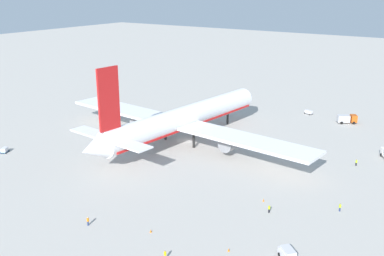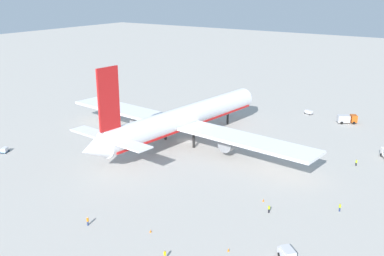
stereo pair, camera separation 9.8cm
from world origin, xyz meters
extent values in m
plane|color=#ADA8A0|center=(0.00, 0.00, 0.00)|extent=(600.00, 600.00, 0.00)
cylinder|color=white|center=(0.00, 0.00, 6.88)|extent=(58.73, 12.09, 6.48)
cone|color=white|center=(31.63, -3.07, 6.88)|extent=(5.77, 6.82, 6.35)
cone|color=white|center=(-32.28, 3.13, 6.88)|extent=(7.05, 6.75, 6.16)
cube|color=red|center=(-27.06, 2.63, 17.48)|extent=(6.02, 1.08, 14.71)
cube|color=white|center=(-26.92, 9.24, 8.18)|extent=(5.47, 11.62, 0.36)
cube|color=white|center=(-28.19, -3.89, 8.18)|extent=(5.47, 11.62, 0.36)
cube|color=white|center=(-0.78, 22.15, 5.91)|extent=(12.58, 38.15, 0.70)
cylinder|color=slate|center=(-0.33, 16.46, 3.48)|extent=(5.44, 4.61, 4.14)
cube|color=white|center=(-5.03, -21.58, 5.91)|extent=(12.58, 38.15, 0.70)
cylinder|color=slate|center=(-3.49, -16.09, 3.56)|extent=(5.25, 4.45, 4.00)
cylinder|color=black|center=(20.33, -1.97, 1.82)|extent=(0.70, 0.70, 3.64)
cylinder|color=black|center=(-2.40, 5.50, 1.82)|extent=(0.70, 0.70, 3.64)
cylinder|color=black|center=(-3.41, -4.93, 1.82)|extent=(0.70, 0.70, 3.64)
cube|color=red|center=(0.00, 0.00, 5.10)|extent=(56.37, 11.55, 0.50)
cube|color=#BF4C14|center=(43.79, -34.81, 1.57)|extent=(3.05, 2.84, 2.25)
cube|color=#B2B2B7|center=(42.05, -32.08, 1.52)|extent=(4.08, 4.46, 2.13)
cube|color=black|center=(44.13, -35.34, 2.13)|extent=(1.79, 1.18, 0.99)
cylinder|color=black|center=(44.73, -34.00, 0.45)|extent=(0.74, 0.92, 0.90)
cylinder|color=black|center=(42.65, -35.32, 0.45)|extent=(0.74, 0.92, 0.90)
cylinder|color=black|center=(42.67, -30.76, 0.45)|extent=(0.74, 0.92, 0.90)
cylinder|color=black|center=(40.59, -32.08, 0.45)|extent=(0.74, 0.92, 0.90)
cylinder|color=black|center=(18.14, -48.80, 0.45)|extent=(0.93, 0.72, 0.90)
cube|color=silver|center=(-38.37, -46.65, 0.87)|extent=(4.26, 4.48, 1.10)
cube|color=silver|center=(-38.23, -46.49, 1.70)|extent=(3.09, 3.18, 0.55)
cylinder|color=black|center=(-36.73, -46.19, 0.32)|extent=(0.59, 0.62, 0.64)
cylinder|color=black|center=(-38.11, -44.97, 0.32)|extent=(0.59, 0.62, 0.64)
cube|color=#26598C|center=(-34.53, 34.41, 0.28)|extent=(2.71, 2.37, 0.15)
cylinder|color=#333338|center=(-35.80, 33.69, 0.28)|extent=(0.56, 0.37, 0.08)
cube|color=silver|center=(-34.53, 34.41, 0.85)|extent=(2.32, 2.06, 0.99)
cylinder|color=black|center=(-34.95, 33.36, 0.20)|extent=(0.41, 0.30, 0.40)
cylinder|color=black|center=(-35.64, 34.58, 0.20)|extent=(0.41, 0.30, 0.40)
cylinder|color=black|center=(-33.42, 34.24, 0.20)|extent=(0.41, 0.30, 0.40)
cylinder|color=black|center=(-34.11, 35.46, 0.20)|extent=(0.41, 0.30, 0.40)
cube|color=#595B60|center=(45.92, -19.28, 0.28)|extent=(2.33, 3.22, 0.15)
cylinder|color=#333338|center=(46.54, -17.63, 0.28)|extent=(0.28, 0.59, 0.08)
cube|color=silver|center=(45.92, -19.28, 0.86)|extent=(2.04, 2.74, 1.02)
cylinder|color=black|center=(45.65, -17.99, 0.20)|extent=(0.25, 0.42, 0.40)
cylinder|color=black|center=(46.96, -18.48, 0.20)|extent=(0.25, 0.42, 0.40)
cylinder|color=black|center=(44.88, -20.07, 0.20)|extent=(0.25, 0.42, 0.40)
cylinder|color=black|center=(46.19, -20.56, 0.20)|extent=(0.25, 0.42, 0.40)
cylinder|color=navy|center=(-48.68, -11.74, 0.43)|extent=(0.42, 0.42, 0.86)
cylinder|color=orange|center=(-48.68, -11.74, 1.18)|extent=(0.53, 0.53, 0.64)
sphere|color=beige|center=(-48.68, -11.74, 1.62)|extent=(0.23, 0.23, 0.23)
cylinder|color=yellow|center=(-49.28, -30.06, 1.13)|extent=(0.55, 0.55, 0.62)
sphere|color=#8C6647|center=(-49.28, -30.06, 1.55)|extent=(0.22, 0.22, 0.22)
cylinder|color=black|center=(8.19, -45.10, 0.41)|extent=(0.42, 0.42, 0.82)
cylinder|color=#B2F219|center=(8.19, -45.10, 1.12)|extent=(0.53, 0.53, 0.61)
sphere|color=#8C6647|center=(8.19, -45.10, 1.54)|extent=(0.22, 0.22, 0.22)
cylinder|color=black|center=(-25.55, -37.38, 0.40)|extent=(0.43, 0.43, 0.80)
cylinder|color=#B2F219|center=(-25.55, -37.38, 1.10)|extent=(0.53, 0.53, 0.60)
sphere|color=#8C6647|center=(-25.55, -37.38, 1.51)|extent=(0.22, 0.22, 0.22)
cylinder|color=navy|center=(-17.26, -48.64, 0.41)|extent=(0.45, 0.45, 0.83)
cylinder|color=#B2F219|center=(-17.26, -48.64, 1.14)|extent=(0.57, 0.57, 0.62)
sphere|color=#8C6647|center=(-17.26, -48.64, 1.56)|extent=(0.22, 0.22, 0.22)
cone|color=orange|center=(-41.50, -37.41, 0.28)|extent=(0.36, 0.36, 0.55)
cone|color=orange|center=(-44.12, -22.86, 0.28)|extent=(0.36, 0.36, 0.55)
cone|color=orange|center=(-21.84, -34.45, 0.28)|extent=(0.36, 0.36, 0.55)
camera|label=1|loc=(-98.50, -68.47, 42.41)|focal=41.86mm
camera|label=2|loc=(-98.45, -68.55, 42.41)|focal=41.86mm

